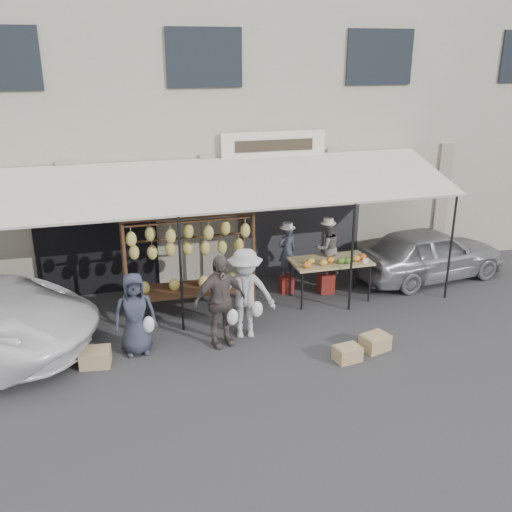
{
  "coord_description": "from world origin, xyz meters",
  "views": [
    {
      "loc": [
        -2.29,
        -8.84,
        5.15
      ],
      "look_at": [
        0.54,
        1.4,
        1.3
      ],
      "focal_mm": 40.0,
      "sensor_mm": 36.0,
      "label": 1
    }
  ],
  "objects_px": {
    "banana_rack": "(188,243)",
    "produce_table": "(332,262)",
    "vendor_left": "(287,251)",
    "customer_mid": "(220,301)",
    "crate_far": "(95,357)",
    "sedan": "(429,253)",
    "vendor_right": "(327,248)",
    "customer_right": "(245,294)",
    "crate_near_a": "(347,354)",
    "crate_near_b": "(375,342)",
    "customer_left": "(135,314)"
  },
  "relations": [
    {
      "from": "banana_rack",
      "to": "produce_table",
      "type": "relative_size",
      "value": 1.53
    },
    {
      "from": "vendor_left",
      "to": "customer_mid",
      "type": "height_order",
      "value": "customer_mid"
    },
    {
      "from": "crate_far",
      "to": "sedan",
      "type": "distance_m",
      "value": 7.98
    },
    {
      "from": "vendor_left",
      "to": "vendor_right",
      "type": "relative_size",
      "value": 0.95
    },
    {
      "from": "produce_table",
      "to": "customer_right",
      "type": "relative_size",
      "value": 0.97
    },
    {
      "from": "banana_rack",
      "to": "crate_far",
      "type": "xyz_separation_m",
      "value": [
        -1.91,
        -1.58,
        -1.41
      ]
    },
    {
      "from": "customer_mid",
      "to": "crate_near_a",
      "type": "distance_m",
      "value": 2.46
    },
    {
      "from": "crate_near_a",
      "to": "crate_far",
      "type": "relative_size",
      "value": 0.87
    },
    {
      "from": "produce_table",
      "to": "crate_near_a",
      "type": "relative_size",
      "value": 3.82
    },
    {
      "from": "crate_near_b",
      "to": "vendor_left",
      "type": "bearing_deg",
      "value": 104.0
    },
    {
      "from": "produce_table",
      "to": "customer_left",
      "type": "distance_m",
      "value": 4.41
    },
    {
      "from": "banana_rack",
      "to": "customer_mid",
      "type": "relative_size",
      "value": 1.49
    },
    {
      "from": "vendor_right",
      "to": "crate_near_a",
      "type": "height_order",
      "value": "vendor_right"
    },
    {
      "from": "customer_mid",
      "to": "produce_table",
      "type": "bearing_deg",
      "value": 11.41
    },
    {
      "from": "produce_table",
      "to": "crate_near_b",
      "type": "height_order",
      "value": "produce_table"
    },
    {
      "from": "banana_rack",
      "to": "sedan",
      "type": "relative_size",
      "value": 0.71
    },
    {
      "from": "vendor_right",
      "to": "crate_near_b",
      "type": "relative_size",
      "value": 2.47
    },
    {
      "from": "sedan",
      "to": "crate_far",
      "type": "bearing_deg",
      "value": 97.31
    },
    {
      "from": "produce_table",
      "to": "crate_near_b",
      "type": "bearing_deg",
      "value": -91.51
    },
    {
      "from": "customer_right",
      "to": "crate_near_a",
      "type": "xyz_separation_m",
      "value": [
        1.5,
        -1.37,
        -0.74
      ]
    },
    {
      "from": "produce_table",
      "to": "crate_far",
      "type": "bearing_deg",
      "value": -163.29
    },
    {
      "from": "vendor_right",
      "to": "crate_near_a",
      "type": "xyz_separation_m",
      "value": [
        -0.77,
        -2.92,
        -0.92
      ]
    },
    {
      "from": "vendor_right",
      "to": "crate_near_b",
      "type": "distance_m",
      "value": 2.85
    },
    {
      "from": "customer_right",
      "to": "vendor_left",
      "type": "bearing_deg",
      "value": 62.91
    },
    {
      "from": "customer_mid",
      "to": "crate_near_b",
      "type": "relative_size",
      "value": 3.61
    },
    {
      "from": "banana_rack",
      "to": "produce_table",
      "type": "xyz_separation_m",
      "value": [
        3.06,
        -0.09,
        -0.69
      ]
    },
    {
      "from": "crate_near_a",
      "to": "crate_far",
      "type": "bearing_deg",
      "value": 166.73
    },
    {
      "from": "customer_right",
      "to": "crate_near_a",
      "type": "height_order",
      "value": "customer_right"
    },
    {
      "from": "banana_rack",
      "to": "crate_far",
      "type": "distance_m",
      "value": 2.85
    },
    {
      "from": "banana_rack",
      "to": "customer_left",
      "type": "bearing_deg",
      "value": -132.0
    },
    {
      "from": "produce_table",
      "to": "customer_right",
      "type": "xyz_separation_m",
      "value": [
        -2.2,
        -1.13,
        -0.0
      ]
    },
    {
      "from": "customer_mid",
      "to": "crate_near_a",
      "type": "xyz_separation_m",
      "value": [
        2.03,
        -1.17,
        -0.74
      ]
    },
    {
      "from": "customer_mid",
      "to": "customer_right",
      "type": "height_order",
      "value": "same"
    },
    {
      "from": "vendor_right",
      "to": "crate_near_b",
      "type": "xyz_separation_m",
      "value": [
        -0.12,
        -2.7,
        -0.91
      ]
    },
    {
      "from": "vendor_left",
      "to": "crate_far",
      "type": "height_order",
      "value": "vendor_left"
    },
    {
      "from": "customer_right",
      "to": "crate_far",
      "type": "height_order",
      "value": "customer_right"
    },
    {
      "from": "vendor_right",
      "to": "customer_left",
      "type": "xyz_separation_m",
      "value": [
        -4.3,
        -1.64,
        -0.29
      ]
    },
    {
      "from": "customer_mid",
      "to": "customer_left",
      "type": "bearing_deg",
      "value": 161.6
    },
    {
      "from": "customer_left",
      "to": "vendor_right",
      "type": "bearing_deg",
      "value": 18.39
    },
    {
      "from": "banana_rack",
      "to": "crate_near_b",
      "type": "relative_size",
      "value": 5.36
    },
    {
      "from": "crate_near_b",
      "to": "crate_near_a",
      "type": "bearing_deg",
      "value": -160.92
    },
    {
      "from": "customer_left",
      "to": "sedan",
      "type": "relative_size",
      "value": 0.41
    },
    {
      "from": "customer_mid",
      "to": "crate_far",
      "type": "bearing_deg",
      "value": 169.78
    },
    {
      "from": "crate_near_b",
      "to": "sedan",
      "type": "bearing_deg",
      "value": 45.58
    },
    {
      "from": "customer_left",
      "to": "crate_near_a",
      "type": "bearing_deg",
      "value": -22.39
    },
    {
      "from": "customer_mid",
      "to": "crate_near_b",
      "type": "xyz_separation_m",
      "value": [
        2.67,
        -0.95,
        -0.73
      ]
    },
    {
      "from": "customer_left",
      "to": "customer_right",
      "type": "xyz_separation_m",
      "value": [
        2.03,
        0.1,
        0.11
      ]
    },
    {
      "from": "banana_rack",
      "to": "customer_left",
      "type": "height_order",
      "value": "banana_rack"
    },
    {
      "from": "customer_right",
      "to": "customer_mid",
      "type": "bearing_deg",
      "value": -147.84
    },
    {
      "from": "customer_right",
      "to": "crate_near_b",
      "type": "bearing_deg",
      "value": -16.88
    }
  ]
}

